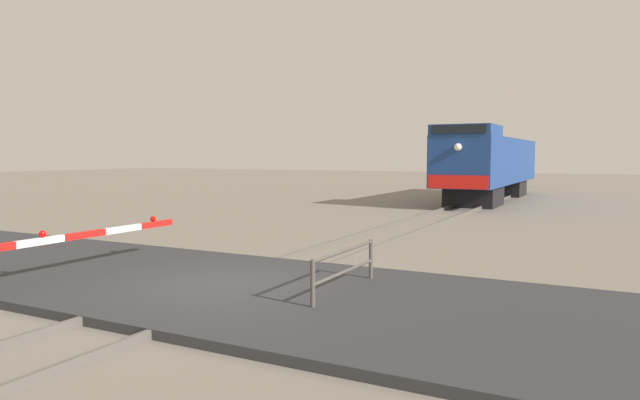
{
  "coord_description": "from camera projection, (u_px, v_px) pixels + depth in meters",
  "views": [
    {
      "loc": [
        6.61,
        -8.8,
        2.66
      ],
      "look_at": [
        -0.78,
        5.32,
        1.4
      ],
      "focal_mm": 31.89,
      "sensor_mm": 36.0,
      "label": 1
    }
  ],
  "objects": [
    {
      "name": "rail_track_left",
      "position": [
        200.0,
        284.0,
        11.36
      ],
      "size": [
        0.08,
        80.0,
        0.15
      ],
      "primitive_type": "cube",
      "color": "#59544C",
      "rests_on": "ground_plane"
    },
    {
      "name": "rail_track_right",
      "position": [
        260.0,
        292.0,
        10.7
      ],
      "size": [
        0.08,
        80.0,
        0.15
      ],
      "primitive_type": "cube",
      "color": "#59544C",
      "rests_on": "ground_plane"
    },
    {
      "name": "road_surface",
      "position": [
        229.0,
        288.0,
        11.03
      ],
      "size": [
        36.0,
        5.7,
        0.16
      ],
      "primitive_type": "cube",
      "color": "#2D2D30",
      "rests_on": "ground_plane"
    },
    {
      "name": "ground_plane",
      "position": [
        229.0,
        292.0,
        11.04
      ],
      "size": [
        160.0,
        160.0,
        0.0
      ],
      "primitive_type": "plane",
      "color": "slate"
    },
    {
      "name": "guard_railing",
      "position": [
        345.0,
        266.0,
        10.42
      ],
      "size": [
        0.08,
        2.57,
        0.95
      ],
      "color": "#4C4742",
      "rests_on": "ground_plane"
    },
    {
      "name": "locomotive",
      "position": [
        490.0,
        164.0,
        33.23
      ],
      "size": [
        2.99,
        15.82,
        4.12
      ],
      "color": "black",
      "rests_on": "ground_plane"
    }
  ]
}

